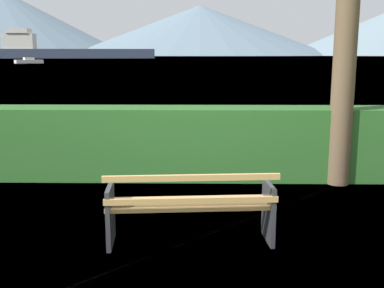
% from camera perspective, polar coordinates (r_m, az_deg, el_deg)
% --- Properties ---
extents(ground_plane, '(1400.00, 1400.00, 0.00)m').
position_cam_1_polar(ground_plane, '(5.49, -0.23, -11.72)').
color(ground_plane, olive).
extents(water_surface, '(620.00, 620.00, 0.00)m').
position_cam_1_polar(water_surface, '(313.50, 0.98, 10.53)').
color(water_surface, '#7A99A8').
rests_on(water_surface, ground_plane).
extents(park_bench, '(1.91, 0.71, 0.87)m').
position_cam_1_polar(park_bench, '(5.28, -0.19, -7.66)').
color(park_bench, tan).
rests_on(park_bench, ground_plane).
extents(hedge_row, '(9.91, 0.81, 1.22)m').
position_cam_1_polar(hedge_row, '(8.04, 0.19, 0.15)').
color(hedge_row, '#285B23').
rests_on(hedge_row, ground_plane).
extents(cargo_ship_large, '(74.12, 17.03, 13.09)m').
position_cam_1_polar(cargo_ship_large, '(224.94, -15.69, 10.92)').
color(cargo_ship_large, '#2D384C').
rests_on(cargo_ship_large, water_surface).
extents(fishing_boat_near, '(6.06, 5.11, 1.33)m').
position_cam_1_polar(fishing_boat_near, '(110.87, -19.20, 9.48)').
color(fishing_boat_near, silver).
rests_on(fishing_boat_near, water_surface).
extents(distant_hills, '(852.68, 351.58, 80.13)m').
position_cam_1_polar(distant_hills, '(574.28, 3.52, 14.28)').
color(distant_hills, slate).
rests_on(distant_hills, ground_plane).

